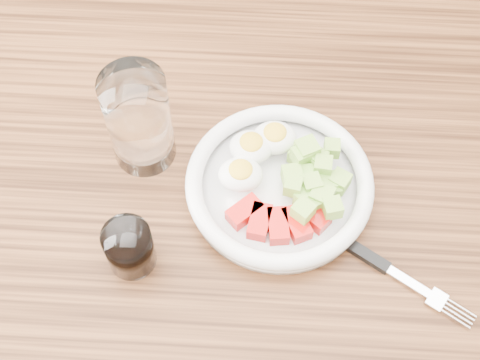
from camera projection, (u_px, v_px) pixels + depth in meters
name	position (u px, v px, depth m)	size (l,w,h in m)	color
ground	(244.00, 355.00, 1.57)	(4.00, 4.00, 0.00)	brown
dining_table	(246.00, 231.00, 0.99)	(1.50, 0.90, 0.77)	brown
bowl	(279.00, 182.00, 0.89)	(0.25, 0.25, 0.06)	white
fork	(372.00, 259.00, 0.85)	(0.20, 0.14, 0.01)	black
water_glass	(139.00, 120.00, 0.87)	(0.09, 0.09, 0.15)	white
coffee_glass	(129.00, 248.00, 0.83)	(0.06, 0.06, 0.07)	white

